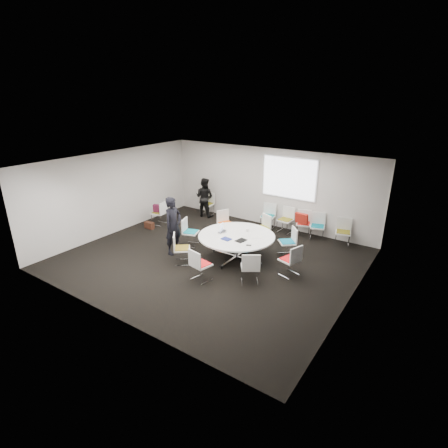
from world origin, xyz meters
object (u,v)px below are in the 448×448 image
Objects in this scene: chair_back_a at (268,221)px; chair_ring_e at (191,237)px; chair_ring_c at (262,233)px; brown_bag at (149,225)px; chair_ring_g at (201,271)px; chair_ring_b at (287,247)px; chair_back_b at (285,225)px; chair_back_c at (303,228)px; laptop at (224,232)px; chair_ring_h at (250,273)px; maroon_bag at (159,208)px; cup at (247,230)px; chair_person_back at (207,208)px; chair_ring_a at (290,266)px; chair_ring_f at (182,254)px; conference_table at (236,241)px; chair_back_e at (343,237)px; person_back at (204,197)px; chair_spare_left at (160,217)px; chair_back_d at (317,231)px; person_main at (173,226)px; chair_ring_d at (226,228)px.

chair_ring_e is at bearing 54.09° from chair_back_a.
chair_ring_c is 4.08m from brown_bag.
chair_ring_g is at bearing -26.51° from brown_bag.
chair_ring_b is 2.34m from chair_back_a.
chair_back_b is (2.00, 2.74, 0.00)m from chair_ring_e.
chair_back_c is 2.44× the size of brown_bag.
chair_back_c reaches higher than laptop.
maroon_bag is (-4.93, 1.84, 0.34)m from chair_ring_h.
cup is 0.22× the size of maroon_bag.
chair_ring_h is 5.53m from chair_person_back.
chair_ring_a and chair_ring_b have the same top height.
chair_ring_f and chair_person_back have the same top height.
chair_back_e is (2.30, 2.68, -0.26)m from conference_table.
chair_ring_c is at bearing 155.83° from person_back.
cup is at bearing 119.98° from chair_ring_c.
chair_ring_b and chair_spare_left have the same top height.
chair_back_d is at bearing -18.11° from chair_back_e.
person_back is (-3.06, 2.52, 0.23)m from conference_table.
person_back is (-4.02, -0.21, 0.49)m from chair_back_c.
chair_back_e is 2.20× the size of maroon_bag.
cup is at bearing 102.33° from chair_ring_f.
person_main is (-3.48, -0.66, 0.60)m from chair_ring_a.
chair_back_c is 5.21m from maroon_bag.
person_main is (-0.55, -1.98, 0.60)m from chair_ring_d.
chair_person_back reaches higher than cup.
chair_back_a is 1.00× the size of chair_spare_left.
chair_ring_d is 2.44× the size of brown_bag.
brown_bag is (-3.88, 0.29, -0.42)m from conference_table.
chair_ring_b is 4.57m from chair_person_back.
chair_ring_e is (-1.70, -0.02, -0.26)m from conference_table.
chair_back_e reaches higher than maroon_bag.
chair_ring_b is (-0.54, 1.04, 0.00)m from chair_ring_a.
chair_back_c is at bearing 117.74° from chair_ring_e.
laptop is at bearing 106.89° from chair_ring_a.
chair_spare_left is (-2.74, 1.95, 0.00)m from chair_ring_f.
chair_back_c is at bearing 69.84° from cup.
chair_back_d and chair_back_e have the same top height.
chair_ring_g is at bearing 113.16° from chair_ring_c.
chair_ring_e is 2.85× the size of laptop.
chair_ring_b is at bearing 64.95° from chair_back_d.
chair_back_a is (1.32, 2.75, 0.00)m from chair_ring_e.
chair_back_c is at bearing 57.25° from chair_ring_h.
chair_ring_f is 1.00× the size of chair_back_e.
chair_ring_g is 0.50× the size of person_main.
chair_back_c is at bearing -173.49° from chair_back_b.
conference_table is 2.50× the size of chair_ring_g.
person_main is 2.64m from maroon_bag.
brown_bag is (-3.44, 0.32, -0.62)m from laptop.
person_main is at bearing -134.72° from chair_spare_left.
chair_ring_b is 1.00× the size of chair_ring_f.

